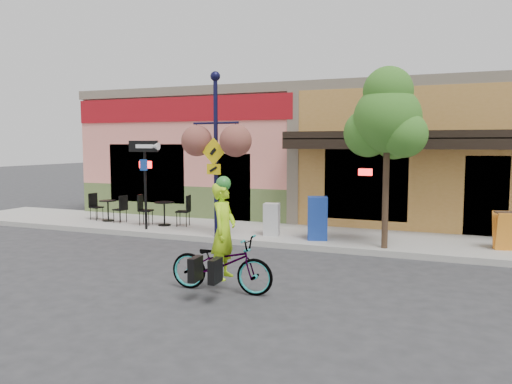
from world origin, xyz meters
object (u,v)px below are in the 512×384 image
(street_tree, at_px, (387,157))
(newspaper_box_blue, at_px, (317,218))
(cyclist_rider, at_px, (224,245))
(bicycle, at_px, (221,264))
(one_way_sign, at_px, (145,185))
(lamp_post, at_px, (216,155))
(newspaper_box_grey, at_px, (272,219))
(building, at_px, (352,154))

(street_tree, bearing_deg, newspaper_box_blue, 166.18)
(cyclist_rider, relative_size, newspaper_box_blue, 1.53)
(bicycle, xyz_separation_m, one_way_sign, (-4.48, 4.27, 0.92))
(newspaper_box_blue, distance_m, street_tree, 2.41)
(lamp_post, xyz_separation_m, street_tree, (4.35, 0.17, -0.02))
(bicycle, bearing_deg, newspaper_box_grey, 7.44)
(lamp_post, relative_size, street_tree, 1.01)
(building, height_order, lamp_post, building)
(building, height_order, one_way_sign, building)
(one_way_sign, relative_size, newspaper_box_blue, 2.30)
(building, xyz_separation_m, lamp_post, (-2.24, -6.85, 0.07))
(cyclist_rider, relative_size, one_way_sign, 0.66)
(bicycle, distance_m, one_way_sign, 6.25)
(one_way_sign, relative_size, newspaper_box_grey, 2.94)
(lamp_post, xyz_separation_m, newspaper_box_blue, (2.60, 0.60, -1.62))
(newspaper_box_grey, bearing_deg, bicycle, -89.61)
(building, xyz_separation_m, one_way_sign, (-4.64, -6.58, -0.82))
(newspaper_box_grey, bearing_deg, street_tree, -19.31)
(cyclist_rider, xyz_separation_m, lamp_post, (-2.13, 3.99, 1.47))
(lamp_post, xyz_separation_m, one_way_sign, (-2.40, 0.27, -0.90))
(building, distance_m, newspaper_box_grey, 6.42)
(bicycle, bearing_deg, cyclist_rider, -91.97)
(building, relative_size, street_tree, 4.24)
(cyclist_rider, xyz_separation_m, newspaper_box_grey, (-0.83, 4.72, -0.26))
(newspaper_box_blue, bearing_deg, newspaper_box_grey, 158.00)
(newspaper_box_grey, xyz_separation_m, street_tree, (3.05, -0.55, 1.71))
(lamp_post, xyz_separation_m, newspaper_box_grey, (1.30, 0.73, -1.74))
(bicycle, distance_m, cyclist_rider, 0.35)
(building, bearing_deg, newspaper_box_blue, -86.73)
(street_tree, bearing_deg, lamp_post, -177.71)
(one_way_sign, height_order, newspaper_box_grey, one_way_sign)
(bicycle, relative_size, cyclist_rider, 1.13)
(bicycle, distance_m, newspaper_box_grey, 4.79)
(cyclist_rider, height_order, newspaper_box_blue, cyclist_rider)
(cyclist_rider, distance_m, one_way_sign, 6.25)
(one_way_sign, bearing_deg, newspaper_box_blue, 4.59)
(one_way_sign, height_order, street_tree, street_tree)
(cyclist_rider, bearing_deg, building, -2.56)
(one_way_sign, xyz_separation_m, newspaper_box_grey, (3.70, 0.46, -0.84))
(cyclist_rider, bearing_deg, bicycle, 88.03)
(cyclist_rider, height_order, lamp_post, lamp_post)
(building, distance_m, cyclist_rider, 10.93)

